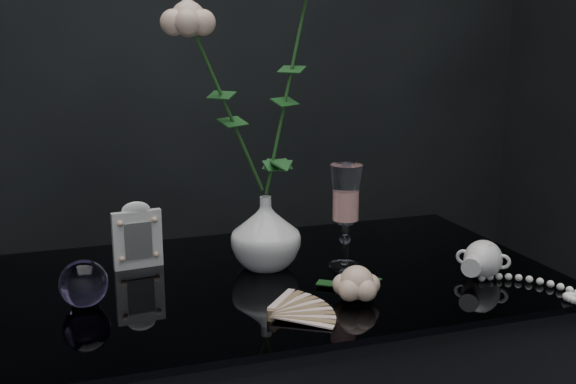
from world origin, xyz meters
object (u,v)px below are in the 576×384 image
object	(u,v)px
paperweight	(84,283)
vase	(266,233)
picture_frame	(137,235)
loose_rose	(357,283)
wine_glass	(345,217)
pearl_jar	(483,258)

from	to	relation	value
paperweight	vase	bearing A→B (deg)	14.38
picture_frame	loose_rose	size ratio (longest dim) A/B	0.74
vase	wine_glass	bearing A→B (deg)	-18.36
paperweight	pearl_jar	bearing A→B (deg)	-7.10
vase	pearl_jar	bearing A→B (deg)	-25.48
paperweight	pearl_jar	size ratio (longest dim) A/B	0.31
picture_frame	pearl_jar	size ratio (longest dim) A/B	0.52
wine_glass	picture_frame	size ratio (longest dim) A/B	1.54
picture_frame	pearl_jar	xyz separation A→B (m)	(0.59, -0.25, -0.03)
wine_glass	picture_frame	bearing A→B (deg)	161.29
picture_frame	vase	bearing A→B (deg)	-25.21
vase	picture_frame	world-z (taller)	vase
paperweight	loose_rose	bearing A→B (deg)	-15.36
vase	wine_glass	world-z (taller)	wine_glass
paperweight	pearl_jar	world-z (taller)	paperweight
wine_glass	loose_rose	xyz separation A→B (m)	(-0.05, -0.16, -0.07)
wine_glass	paperweight	distance (m)	0.48
vase	wine_glass	distance (m)	0.15
vase	pearl_jar	xyz separation A→B (m)	(0.36, -0.17, -0.03)
wine_glass	paperweight	world-z (taller)	wine_glass
vase	loose_rose	bearing A→B (deg)	-64.89
vase	pearl_jar	distance (m)	0.40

